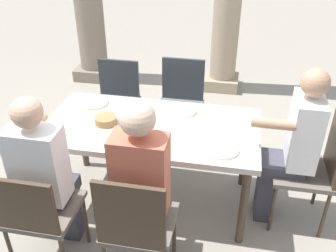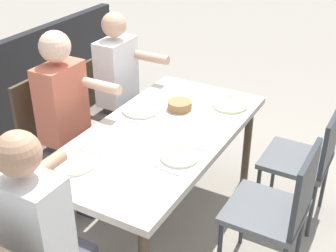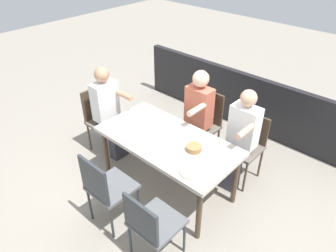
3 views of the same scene
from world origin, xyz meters
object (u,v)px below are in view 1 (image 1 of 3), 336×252
object	(u,v)px
plate_2	(183,111)
diner_man_white	(46,175)
dining_table	(152,133)
plate_0	(94,103)
chair_west_north	(116,97)
chair_mid_north	(181,100)
diner_woman_green	(143,183)
plate_3	(222,149)
plate_1	(118,140)
chair_head_east	(314,165)
chair_mid_south	(136,224)
bread_basket	(106,120)
chair_west_south	(38,212)
diner_guest_third	(292,145)

from	to	relation	value
plate_2	diner_man_white	bearing A→B (deg)	-130.38
dining_table	plate_0	bearing A→B (deg)	155.90
diner_man_white	plate_0	xyz separation A→B (m)	(0.01, 0.91, 0.07)
chair_west_north	chair_mid_north	size ratio (longest dim) A/B	0.93
diner_woman_green	plate_3	world-z (taller)	diner_woman_green
plate_0	plate_3	bearing A→B (deg)	-23.38
plate_0	plate_1	size ratio (longest dim) A/B	0.97
chair_west_north	plate_2	xyz separation A→B (m)	(0.78, -0.58, 0.25)
diner_woman_green	plate_2	xyz separation A→B (m)	(0.11, 0.91, 0.04)
chair_head_east	plate_2	bearing A→B (deg)	166.20
chair_mid_south	diner_man_white	world-z (taller)	diner_man_white
plate_0	bread_basket	size ratio (longest dim) A/B	1.47
chair_west_north	chair_west_south	distance (m)	1.68
dining_table	diner_man_white	distance (m)	0.87
plate_3	chair_head_east	bearing A→B (deg)	18.58
chair_mid_north	chair_head_east	world-z (taller)	chair_head_east
chair_west_north	plate_2	distance (m)	1.00
chair_west_south	diner_woman_green	bearing A→B (deg)	15.73
plate_1	plate_3	xyz separation A→B (m)	(0.75, 0.03, 0.00)
diner_woman_green	plate_1	bearing A→B (deg)	125.82
chair_west_south	diner_guest_third	bearing A→B (deg)	27.12
diner_woman_green	chair_west_north	bearing A→B (deg)	113.86
dining_table	diner_woman_green	distance (m)	0.66
chair_mid_north	plate_0	bearing A→B (deg)	-138.08
plate_1	plate_3	size ratio (longest dim) A/B	1.01
chair_mid_north	diner_guest_third	xyz separation A→B (m)	(0.97, -0.85, 0.15)
dining_table	bread_basket	size ratio (longest dim) A/B	9.80
diner_woman_green	diner_man_white	distance (m)	0.67
chair_head_east	chair_mid_north	bearing A→B (deg)	143.86
chair_head_east	dining_table	bearing A→B (deg)	180.00
plate_1	plate_2	world-z (taller)	same
chair_west_north	chair_mid_north	distance (m)	0.67
plate_2	plate_3	distance (m)	0.60
dining_table	plate_2	xyz separation A→B (m)	(0.21, 0.26, 0.08)
chair_mid_south	diner_guest_third	size ratio (longest dim) A/B	0.73
diner_man_white	chair_west_south	bearing A→B (deg)	-89.06
diner_man_white	plate_0	world-z (taller)	diner_man_white
chair_west_north	diner_guest_third	distance (m)	1.85
dining_table	chair_mid_north	xyz separation A→B (m)	(0.10, 0.85, -0.13)
dining_table	diner_man_white	size ratio (longest dim) A/B	1.28
dining_table	chair_west_south	distance (m)	1.02
dining_table	chair_head_east	size ratio (longest dim) A/B	1.79
chair_mid_north	plate_1	bearing A→B (deg)	-104.49
plate_0	diner_guest_third	bearing A→B (deg)	-8.88
diner_guest_third	plate_1	world-z (taller)	diner_guest_third
chair_west_south	plate_3	size ratio (longest dim) A/B	3.50
chair_west_north	diner_man_white	bearing A→B (deg)	-90.11
chair_mid_north	plate_3	distance (m)	1.19
diner_woman_green	diner_guest_third	size ratio (longest dim) A/B	1.02
chair_mid_south	bread_basket	world-z (taller)	chair_mid_south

